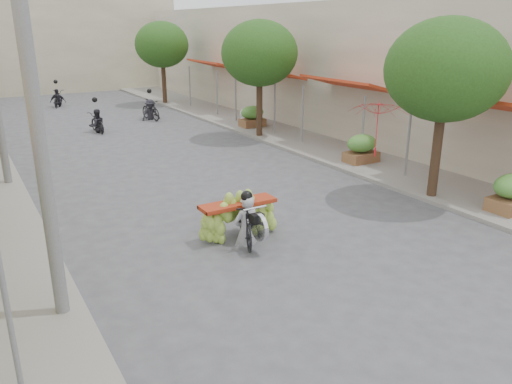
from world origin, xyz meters
name	(u,v)px	position (x,y,z in m)	size (l,w,h in m)	color
ground	(403,310)	(0.00, 0.00, 0.00)	(120.00, 120.00, 0.00)	#505055
sidewalk_right	(276,129)	(7.00, 15.00, 0.06)	(4.00, 60.00, 0.12)	gray
shophouse_row_right	(370,66)	(11.99, 14.00, 3.00)	(9.77, 40.00, 6.00)	#BBB09B
far_building	(41,45)	(0.00, 38.00, 3.50)	(20.00, 6.00, 7.00)	#BDB496
utility_pole_near	(32,90)	(-5.40, 3.00, 4.03)	(0.60, 0.24, 8.00)	slate
street_tree_near	(446,71)	(5.40, 4.00, 3.78)	(3.40, 3.40, 5.25)	#3A2719
street_tree_mid	(259,54)	(5.40, 14.00, 3.78)	(3.40, 3.40, 5.25)	#3A2719
street_tree_far	(162,45)	(5.40, 26.00, 3.78)	(3.40, 3.40, 5.25)	#3A2719
produce_crate_near	(512,190)	(6.20, 2.00, 0.71)	(1.20, 0.88, 1.16)	brown
produce_crate_mid	(362,146)	(6.20, 8.00, 0.71)	(1.20, 0.88, 1.16)	brown
produce_crate_far	(252,115)	(6.20, 16.00, 0.71)	(1.20, 0.88, 1.16)	brown
banana_motorbike	(243,212)	(-0.98, 4.24, 0.74)	(2.20, 1.94, 2.25)	black
market_umbrella	(381,101)	(5.79, 6.81, 2.57)	(2.81, 2.81, 1.94)	red
pedestrian	(244,109)	(6.16, 16.77, 0.90)	(0.89, 0.77, 1.56)	white
bg_motorbike_a	(96,117)	(-0.73, 19.16, 0.74)	(0.82, 1.68, 1.95)	black
bg_motorbike_b	(150,105)	(2.66, 21.03, 0.82)	(1.13, 1.98, 1.95)	black
bg_motorbike_c	(57,95)	(-0.86, 28.55, 0.77)	(1.30, 1.91, 1.95)	black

